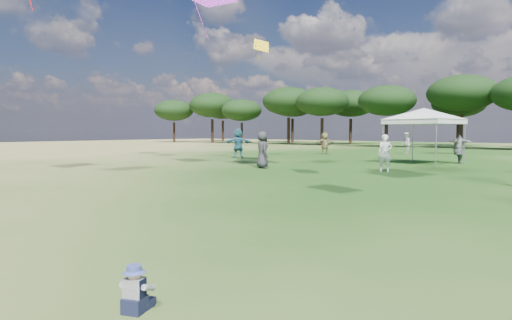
{
  "coord_description": "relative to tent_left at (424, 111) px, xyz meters",
  "views": [
    {
      "loc": [
        2.82,
        -0.5,
        1.77
      ],
      "look_at": [
        -0.03,
        3.0,
        1.46
      ],
      "focal_mm": 30.0,
      "sensor_mm": 36.0,
      "label": 1
    }
  ],
  "objects": [
    {
      "name": "tent_left",
      "position": [
        0.0,
        0.0,
        0.0
      ],
      "size": [
        6.32,
        6.32,
        3.28
      ],
      "rotation": [
        0.0,
        0.0,
        -0.2
      ],
      "color": "gray",
      "rests_on": "ground"
    },
    {
      "name": "toddler",
      "position": [
        4.03,
        -21.0,
        -2.65
      ],
      "size": [
        0.36,
        0.39,
        0.47
      ],
      "rotation": [
        0.0,
        0.0,
        0.4
      ],
      "color": "black",
      "rests_on": "ground"
    },
    {
      "name": "festival_crowd",
      "position": [
        3.41,
        2.06,
        -1.97
      ],
      "size": [
        31.04,
        22.76,
        1.93
      ],
      "color": "#9A7B54",
      "rests_on": "ground"
    }
  ]
}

